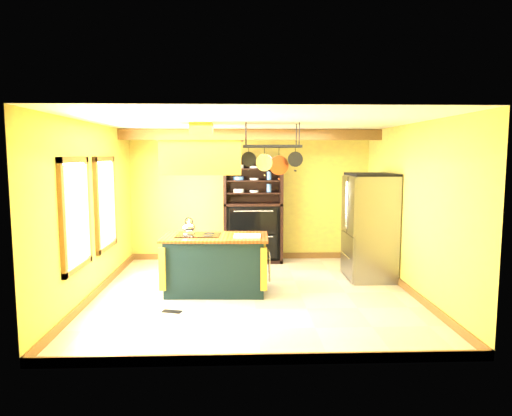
{
  "coord_description": "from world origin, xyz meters",
  "views": [
    {
      "loc": [
        -0.22,
        -7.07,
        2.2
      ],
      "look_at": [
        0.04,
        0.3,
        1.34
      ],
      "focal_mm": 32.0,
      "sensor_mm": 36.0,
      "label": 1
    }
  ],
  "objects": [
    {
      "name": "ceiling",
      "position": [
        0.0,
        0.0,
        2.7
      ],
      "size": [
        5.0,
        5.0,
        0.0
      ],
      "primitive_type": "plane",
      "rotation": [
        3.14,
        0.0,
        0.0
      ],
      "color": "white",
      "rests_on": "wall_back"
    },
    {
      "name": "pot_rack",
      "position": [
        0.29,
        0.13,
        2.25
      ],
      "size": [
        0.96,
        0.45,
        0.82
      ],
      "color": "black",
      "rests_on": "ceiling"
    },
    {
      "name": "floor",
      "position": [
        0.0,
        0.0,
        0.0
      ],
      "size": [
        5.0,
        5.0,
        0.0
      ],
      "primitive_type": "plane",
      "color": "beige",
      "rests_on": "ground"
    },
    {
      "name": "wall_front",
      "position": [
        0.0,
        -2.5,
        1.35
      ],
      "size": [
        5.0,
        0.02,
        2.7
      ],
      "primitive_type": "cube",
      "color": "gold",
      "rests_on": "floor"
    },
    {
      "name": "hutch",
      "position": [
        0.05,
        2.27,
        0.84
      ],
      "size": [
        1.2,
        0.55,
        2.13
      ],
      "color": "black",
      "rests_on": "floor"
    },
    {
      "name": "window_far",
      "position": [
        -2.47,
        0.6,
        1.4
      ],
      "size": [
        0.06,
        1.06,
        1.56
      ],
      "color": "olive",
      "rests_on": "wall_left"
    },
    {
      "name": "wall_back",
      "position": [
        0.0,
        2.5,
        1.35
      ],
      "size": [
        5.0,
        0.02,
        2.7
      ],
      "primitive_type": "cube",
      "color": "gold",
      "rests_on": "floor"
    },
    {
      "name": "floor_register",
      "position": [
        -1.19,
        -0.81,
        0.01
      ],
      "size": [
        0.3,
        0.19,
        0.01
      ],
      "primitive_type": "cube",
      "rotation": [
        0.0,
        0.0,
        -0.27
      ],
      "color": "black",
      "rests_on": "floor"
    },
    {
      "name": "wall_right",
      "position": [
        2.5,
        0.0,
        1.35
      ],
      "size": [
        0.02,
        5.0,
        2.7
      ],
      "primitive_type": "cube",
      "color": "gold",
      "rests_on": "floor"
    },
    {
      "name": "ceiling_beam",
      "position": [
        0.0,
        1.7,
        2.59
      ],
      "size": [
        5.0,
        0.15,
        0.2
      ],
      "primitive_type": "cube",
      "color": "olive",
      "rests_on": "ceiling"
    },
    {
      "name": "window_near",
      "position": [
        -2.47,
        -0.8,
        1.4
      ],
      "size": [
        0.06,
        1.06,
        1.56
      ],
      "color": "olive",
      "rests_on": "wall_left"
    },
    {
      "name": "kitchen_island",
      "position": [
        -0.62,
        0.13,
        0.47
      ],
      "size": [
        1.71,
        0.99,
        1.11
      ],
      "rotation": [
        0.0,
        0.0,
        -0.04
      ],
      "color": "black",
      "rests_on": "floor"
    },
    {
      "name": "wall_left",
      "position": [
        -2.5,
        0.0,
        1.35
      ],
      "size": [
        0.02,
        5.0,
        2.7
      ],
      "primitive_type": "cube",
      "color": "gold",
      "rests_on": "floor"
    },
    {
      "name": "range_hood",
      "position": [
        -0.81,
        0.13,
        2.23
      ],
      "size": [
        1.31,
        0.74,
        0.8
      ],
      "color": "#AB8E2A",
      "rests_on": "ceiling"
    },
    {
      "name": "refrigerator",
      "position": [
        2.08,
        0.86,
        0.9
      ],
      "size": [
        0.8,
        0.94,
        1.84
      ],
      "color": "gray",
      "rests_on": "floor"
    }
  ]
}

